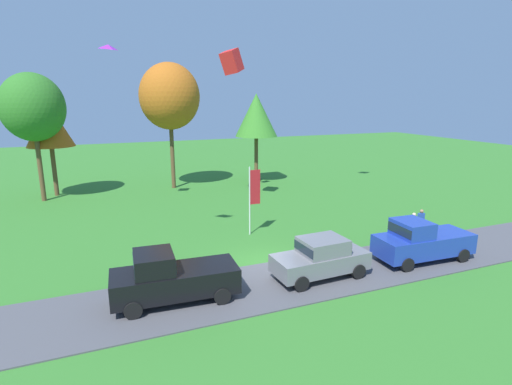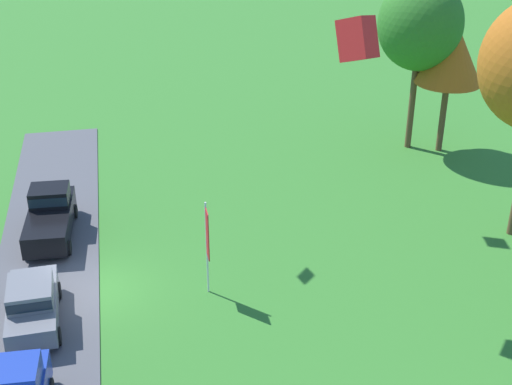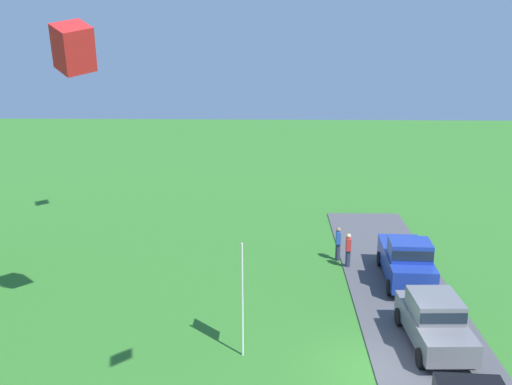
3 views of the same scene
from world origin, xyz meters
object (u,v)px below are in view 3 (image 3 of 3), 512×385
Objects in this scene: car_pickup_mid_row at (407,260)px; kite_box_mid_center at (73,48)px; person_on_lawn at (338,244)px; person_watching_sky at (348,250)px; car_sedan_far_end at (434,319)px; flag_banner at (243,283)px.

car_pickup_mid_row is 3.49× the size of kite_box_mid_center.
person_watching_sky is at bearing -157.45° from person_on_lawn.
flag_banner is (-0.62, 6.81, 1.59)m from car_sedan_far_end.
person_on_lawn and person_watching_sky have the same top height.
person_watching_sky is 0.41× the size of flag_banner.
person_watching_sky is (1.76, 2.38, -0.23)m from car_pickup_mid_row.
kite_box_mid_center reaches higher than car_sedan_far_end.
kite_box_mid_center is (-7.41, 10.07, 9.58)m from person_watching_sky.
car_sedan_far_end is 5.63m from car_pickup_mid_row.
flag_banner is (-6.25, 7.01, 1.52)m from car_pickup_mid_row.
person_on_lawn is at bearing 17.15° from car_sedan_far_end.
car_pickup_mid_row is 2.97× the size of person_watching_sky.
car_sedan_far_end is 7.02m from flag_banner.
car_pickup_mid_row is 1.22× the size of flag_banner.
car_sedan_far_end is at bearing -89.88° from kite_box_mid_center.
flag_banner reaches higher than car_sedan_far_end.
person_watching_sky is at bearing -53.64° from kite_box_mid_center.
flag_banner reaches higher than car_pickup_mid_row.
person_on_lawn is 10.04m from flag_banner.
person_watching_sky is at bearing 53.59° from car_pickup_mid_row.
person_on_lawn is at bearing -49.27° from kite_box_mid_center.
flag_banner is at bearing 154.58° from person_on_lawn.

